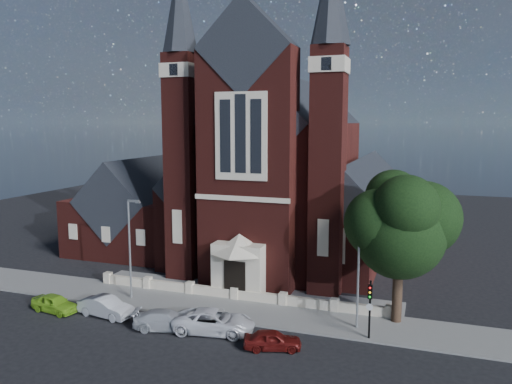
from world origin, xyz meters
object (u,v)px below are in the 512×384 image
car_white_suv (214,321)px  street_tree (401,227)px  car_silver_a (106,307)px  parish_hall (139,214)px  traffic_signal (370,302)px  car_lime_van (55,303)px  car_silver_b (167,320)px  car_dark_red (273,340)px  street_lamp_left (130,243)px  street_lamp_right (360,264)px  church (290,177)px

car_white_suv → street_tree: bearing=-73.3°
car_silver_a → parish_hall: bearing=33.0°
traffic_signal → car_white_suv: size_ratio=0.72×
parish_hall → car_lime_van: bearing=-77.1°
car_lime_van → car_silver_a: size_ratio=0.88×
car_white_suv → car_silver_b: bearing=92.9°
car_silver_a → car_silver_b: 5.40m
car_white_suv → car_dark_red: (4.50, -1.14, -0.15)m
street_lamp_left → street_lamp_right: 18.00m
parish_hall → car_white_suv: parish_hall is taller
street_lamp_left → car_white_suv: size_ratio=1.46×
traffic_signal → car_white_suv: bearing=-167.6°
church → parish_hall: bearing=-162.8°
car_dark_red → church: bearing=-4.6°
parish_hall → car_silver_a: parish_hall is taller
church → car_lime_van: church is taller
church → car_silver_a: (-7.65, -22.75, -7.46)m
street_lamp_left → car_silver_a: 5.44m
traffic_signal → car_silver_a: bearing=-173.2°
street_tree → traffic_signal: 5.70m
street_tree → car_silver_b: (-14.89, -6.13, -6.29)m
street_lamp_right → car_lime_van: bearing=-168.8°
street_lamp_right → car_silver_b: size_ratio=1.76×
traffic_signal → car_silver_a: 18.88m
street_lamp_left → traffic_signal: 19.08m
street_lamp_left → parish_hall: bearing=120.0°
car_white_suv → car_dark_red: size_ratio=1.53×
street_lamp_left → car_dark_red: (13.37, -4.92, -3.98)m
church → street_tree: size_ratio=3.26×
parish_hall → car_dark_red: bearing=-41.4°
parish_hall → street_lamp_right: 29.62m
street_tree → street_lamp_left: street_tree is taller
street_tree → car_dark_red: 11.62m
car_lime_van → car_white_suv: size_ratio=0.70×
car_silver_b → car_dark_red: (7.75, -0.49, -0.05)m
church → traffic_signal: church is taller
street_tree → car_silver_b: size_ratio=2.33×
church → car_dark_red: 25.62m
church → car_silver_a: church is taller
car_silver_a → church: bearing=-10.7°
traffic_signal → car_white_suv: (-10.04, -2.20, -1.81)m
street_tree → car_dark_red: bearing=-137.1°
street_lamp_right → car_lime_van: 22.68m
church → street_lamp_right: bearing=-62.0°
street_tree → car_white_suv: bearing=-154.8°
church → parish_hall: church is taller
street_lamp_left → traffic_signal: size_ratio=2.02×
street_lamp_left → street_lamp_right: (18.00, 0.00, 0.00)m
street_tree → street_lamp_right: (-2.51, -1.71, -2.36)m
street_tree → car_silver_a: bearing=-164.8°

